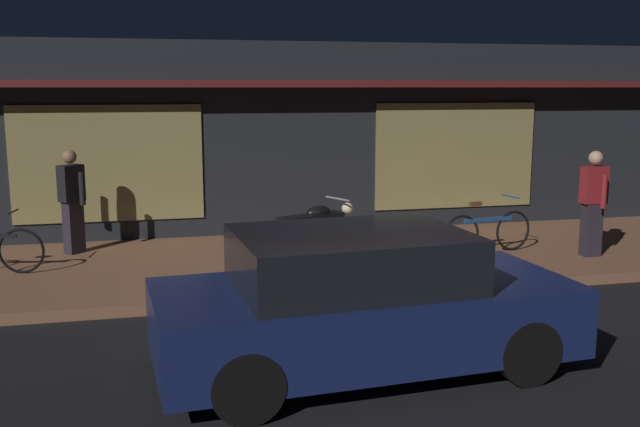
% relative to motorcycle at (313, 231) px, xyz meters
% --- Properties ---
extents(ground_plane, '(60.00, 60.00, 0.00)m').
position_rel_motorcycle_xyz_m(ground_plane, '(0.14, -2.58, -0.65)').
color(ground_plane, black).
extents(sidewalk_slab, '(18.00, 4.00, 0.15)m').
position_rel_motorcycle_xyz_m(sidewalk_slab, '(0.14, 0.42, -0.57)').
color(sidewalk_slab, brown).
rests_on(sidewalk_slab, ground_plane).
extents(storefront_building, '(18.00, 3.30, 3.60)m').
position_rel_motorcycle_xyz_m(storefront_building, '(0.14, 3.81, 1.16)').
color(storefront_building, black).
rests_on(storefront_building, ground_plane).
extents(motorcycle, '(1.59, 0.89, 0.97)m').
position_rel_motorcycle_xyz_m(motorcycle, '(0.00, 0.00, 0.00)').
color(motorcycle, black).
rests_on(motorcycle, sidewalk_slab).
extents(bicycle_parked, '(1.64, 0.44, 0.91)m').
position_rel_motorcycle_xyz_m(bicycle_parked, '(2.89, 0.05, -0.14)').
color(bicycle_parked, black).
rests_on(bicycle_parked, sidewalk_slab).
extents(person_photographer, '(0.48, 0.51, 1.67)m').
position_rel_motorcycle_xyz_m(person_photographer, '(-3.59, 1.56, 0.38)').
color(person_photographer, '#28232D').
rests_on(person_photographer, sidewalk_slab).
extents(person_bystander, '(0.38, 0.61, 1.67)m').
position_rel_motorcycle_xyz_m(person_bystander, '(4.40, -0.50, 0.38)').
color(person_bystander, '#28232D').
rests_on(person_bystander, sidewalk_slab).
extents(parked_car_near, '(4.22, 2.05, 1.42)m').
position_rel_motorcycle_xyz_m(parked_car_near, '(-0.37, -3.84, 0.06)').
color(parked_car_near, black).
rests_on(parked_car_near, ground_plane).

